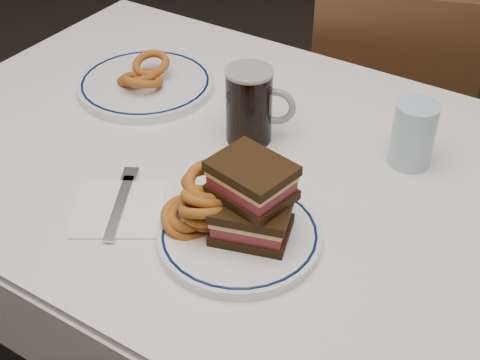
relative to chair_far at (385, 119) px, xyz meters
The scene contains 11 objects.
dining_table 0.71m from the chair_far, 93.14° to the right, with size 1.27×0.87×0.75m.
chair_far is the anchor object (origin of this frame).
main_plate 0.92m from the chair_far, 84.46° to the right, with size 0.25×0.25×0.02m.
reuben_sandwich 0.93m from the chair_far, 83.57° to the right, with size 0.14×0.13×0.12m.
onion_rings_main 0.94m from the chair_far, 88.52° to the right, with size 0.12×0.12×0.11m.
ketchup_ramekin 0.84m from the chair_far, 84.26° to the right, with size 0.05×0.05×0.03m.
beer_mug 0.72m from the chair_far, 94.25° to the right, with size 0.12×0.09×0.14m.
water_glass 0.68m from the chair_far, 67.10° to the right, with size 0.07×0.07×0.12m, color #ABC8DD.
far_plate 0.73m from the chair_far, 118.92° to the right, with size 0.28×0.28×0.02m.
onion_rings_far 0.75m from the chair_far, 118.75° to the right, with size 0.12×0.13×0.07m.
napkin_fork 0.96m from the chair_far, 97.46° to the right, with size 0.19×0.20×0.01m.
Camera 1 is at (0.52, -0.81, 1.45)m, focal length 50.00 mm.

